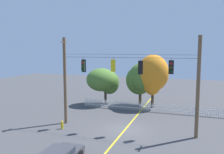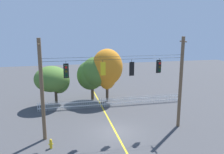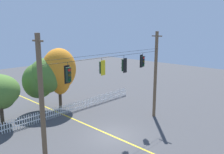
{
  "view_description": "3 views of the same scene",
  "coord_description": "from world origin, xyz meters",
  "px_view_note": "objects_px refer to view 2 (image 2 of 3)",
  "views": [
    {
      "loc": [
        5.62,
        -20.37,
        7.42
      ],
      "look_at": [
        -1.18,
        -0.29,
        4.9
      ],
      "focal_mm": 37.82,
      "sensor_mm": 36.0,
      "label": 1
    },
    {
      "loc": [
        -4.62,
        -19.21,
        9.39
      ],
      "look_at": [
        -0.45,
        -0.54,
        5.26
      ],
      "focal_mm": 37.58,
      "sensor_mm": 36.0,
      "label": 2
    },
    {
      "loc": [
        -12.84,
        -12.2,
        8.75
      ],
      "look_at": [
        -0.69,
        -0.63,
        5.23
      ],
      "focal_mm": 36.79,
      "sensor_mm": 36.0,
      "label": 3
    }
  ],
  "objects_px": {
    "traffic_signal_northbound_primary": "(66,71)",
    "fire_hydrant": "(51,144)",
    "traffic_signal_southbound_primary": "(103,68)",
    "traffic_signal_northbound_secondary": "(131,69)",
    "autumn_maple_mid": "(94,73)",
    "autumn_oak_far_east": "(107,69)",
    "autumn_maple_near_fence": "(54,80)",
    "traffic_signal_westbound_side": "(159,67)"
  },
  "relations": [
    {
      "from": "traffic_signal_northbound_primary",
      "to": "autumn_oak_far_east",
      "type": "distance_m",
      "value": 10.49
    },
    {
      "from": "traffic_signal_southbound_primary",
      "to": "traffic_signal_westbound_side",
      "type": "distance_m",
      "value": 5.11
    },
    {
      "from": "traffic_signal_westbound_side",
      "to": "autumn_maple_near_fence",
      "type": "xyz_separation_m",
      "value": [
        -9.47,
        8.96,
        -2.7
      ]
    },
    {
      "from": "traffic_signal_northbound_secondary",
      "to": "autumn_oak_far_east",
      "type": "distance_m",
      "value": 9.12
    },
    {
      "from": "traffic_signal_southbound_primary",
      "to": "autumn_maple_near_fence",
      "type": "distance_m",
      "value": 10.35
    },
    {
      "from": "traffic_signal_westbound_side",
      "to": "autumn_maple_near_fence",
      "type": "height_order",
      "value": "traffic_signal_westbound_side"
    },
    {
      "from": "autumn_maple_mid",
      "to": "autumn_maple_near_fence",
      "type": "bearing_deg",
      "value": -170.75
    },
    {
      "from": "traffic_signal_southbound_primary",
      "to": "autumn_maple_mid",
      "type": "height_order",
      "value": "traffic_signal_southbound_primary"
    },
    {
      "from": "traffic_signal_northbound_primary",
      "to": "traffic_signal_southbound_primary",
      "type": "relative_size",
      "value": 1.11
    },
    {
      "from": "traffic_signal_southbound_primary",
      "to": "autumn_oak_far_east",
      "type": "relative_size",
      "value": 0.19
    },
    {
      "from": "traffic_signal_northbound_secondary",
      "to": "autumn_maple_mid",
      "type": "height_order",
      "value": "traffic_signal_northbound_secondary"
    },
    {
      "from": "traffic_signal_westbound_side",
      "to": "fire_hydrant",
      "type": "bearing_deg",
      "value": -170.01
    },
    {
      "from": "traffic_signal_westbound_side",
      "to": "fire_hydrant",
      "type": "relative_size",
      "value": 1.74
    },
    {
      "from": "traffic_signal_westbound_side",
      "to": "autumn_maple_mid",
      "type": "distance_m",
      "value": 11.01
    },
    {
      "from": "traffic_signal_southbound_primary",
      "to": "autumn_maple_near_fence",
      "type": "height_order",
      "value": "traffic_signal_southbound_primary"
    },
    {
      "from": "traffic_signal_westbound_side",
      "to": "traffic_signal_southbound_primary",
      "type": "bearing_deg",
      "value": -179.79
    },
    {
      "from": "autumn_maple_mid",
      "to": "traffic_signal_southbound_primary",
      "type": "bearing_deg",
      "value": -93.38
    },
    {
      "from": "traffic_signal_southbound_primary",
      "to": "autumn_maple_mid",
      "type": "xyz_separation_m",
      "value": [
        0.58,
        9.78,
        -2.34
      ]
    },
    {
      "from": "traffic_signal_northbound_primary",
      "to": "traffic_signal_southbound_primary",
      "type": "height_order",
      "value": "same"
    },
    {
      "from": "traffic_signal_northbound_secondary",
      "to": "autumn_maple_near_fence",
      "type": "xyz_separation_m",
      "value": [
        -6.89,
        8.98,
        -2.62
      ]
    },
    {
      "from": "traffic_signal_northbound_primary",
      "to": "autumn_oak_far_east",
      "type": "height_order",
      "value": "autumn_oak_far_east"
    },
    {
      "from": "traffic_signal_northbound_secondary",
      "to": "autumn_maple_mid",
      "type": "distance_m",
      "value": 10.22
    },
    {
      "from": "traffic_signal_northbound_primary",
      "to": "fire_hydrant",
      "type": "xyz_separation_m",
      "value": [
        -1.46,
        -1.69,
        -5.44
      ]
    },
    {
      "from": "traffic_signal_southbound_primary",
      "to": "fire_hydrant",
      "type": "height_order",
      "value": "traffic_signal_southbound_primary"
    },
    {
      "from": "traffic_signal_southbound_primary",
      "to": "autumn_oak_far_east",
      "type": "bearing_deg",
      "value": 76.31
    },
    {
      "from": "autumn_maple_near_fence",
      "to": "fire_hydrant",
      "type": "bearing_deg",
      "value": -90.8
    },
    {
      "from": "autumn_oak_far_east",
      "to": "fire_hydrant",
      "type": "xyz_separation_m",
      "value": [
        -6.7,
        -10.65,
        -3.88
      ]
    },
    {
      "from": "traffic_signal_northbound_primary",
      "to": "traffic_signal_southbound_primary",
      "type": "bearing_deg",
      "value": -0.35
    },
    {
      "from": "autumn_maple_near_fence",
      "to": "autumn_oak_far_east",
      "type": "height_order",
      "value": "autumn_oak_far_east"
    },
    {
      "from": "autumn_maple_mid",
      "to": "traffic_signal_northbound_primary",
      "type": "bearing_deg",
      "value": -110.38
    },
    {
      "from": "traffic_signal_southbound_primary",
      "to": "traffic_signal_westbound_side",
      "type": "bearing_deg",
      "value": 0.21
    },
    {
      "from": "autumn_maple_near_fence",
      "to": "traffic_signal_northbound_secondary",
      "type": "bearing_deg",
      "value": -52.52
    },
    {
      "from": "fire_hydrant",
      "to": "traffic_signal_northbound_primary",
      "type": "bearing_deg",
      "value": 49.26
    },
    {
      "from": "traffic_signal_westbound_side",
      "to": "autumn_maple_mid",
      "type": "xyz_separation_m",
      "value": [
        -4.53,
        9.77,
        -2.31
      ]
    },
    {
      "from": "traffic_signal_westbound_side",
      "to": "autumn_oak_far_east",
      "type": "relative_size",
      "value": 0.2
    },
    {
      "from": "traffic_signal_northbound_primary",
      "to": "traffic_signal_northbound_secondary",
      "type": "bearing_deg",
      "value": -0.2
    },
    {
      "from": "traffic_signal_westbound_side",
      "to": "autumn_oak_far_east",
      "type": "bearing_deg",
      "value": 108.07
    },
    {
      "from": "autumn_oak_far_east",
      "to": "fire_hydrant",
      "type": "relative_size",
      "value": 8.62
    },
    {
      "from": "traffic_signal_northbound_primary",
      "to": "traffic_signal_westbound_side",
      "type": "height_order",
      "value": "same"
    },
    {
      "from": "autumn_oak_far_east",
      "to": "traffic_signal_southbound_primary",
      "type": "bearing_deg",
      "value": -103.69
    },
    {
      "from": "traffic_signal_northbound_primary",
      "to": "fire_hydrant",
      "type": "relative_size",
      "value": 1.85
    },
    {
      "from": "traffic_signal_southbound_primary",
      "to": "traffic_signal_northbound_primary",
      "type": "bearing_deg",
      "value": 179.65
    }
  ]
}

